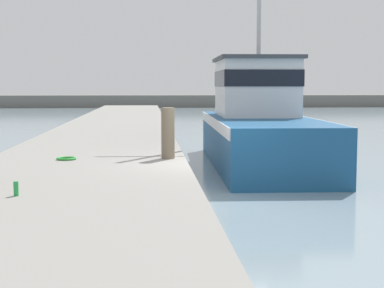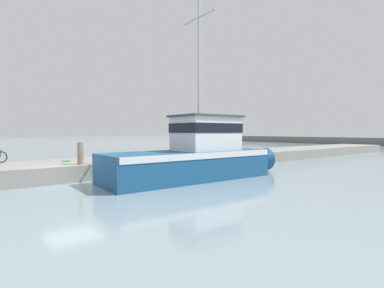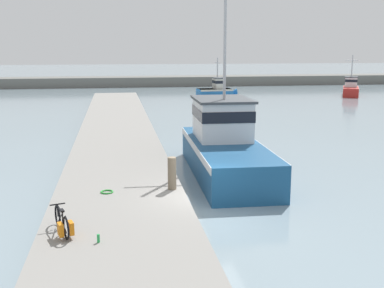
# 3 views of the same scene
# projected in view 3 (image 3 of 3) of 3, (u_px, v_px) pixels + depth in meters

# --- Properties ---
(ground_plane) EXTENTS (320.00, 320.00, 0.00)m
(ground_plane) POSITION_uv_depth(u_px,v_px,m) (208.00, 217.00, 17.43)
(ground_plane) COLOR gray
(dock_pier) EXTENTS (4.72, 80.00, 0.88)m
(dock_pier) POSITION_uv_depth(u_px,v_px,m) (120.00, 210.00, 16.86)
(dock_pier) COLOR gray
(dock_pier) RESTS_ON ground_plane
(far_shoreline) EXTENTS (180.00, 5.00, 1.49)m
(far_shoreline) POSITION_uv_depth(u_px,v_px,m) (315.00, 79.00, 80.61)
(far_shoreline) COLOR slate
(far_shoreline) RESTS_ON ground_plane
(fishing_boat_main) EXTENTS (3.41, 11.43, 10.81)m
(fishing_boat_main) POSITION_uv_depth(u_px,v_px,m) (224.00, 145.00, 23.54)
(fishing_boat_main) COLOR navy
(fishing_boat_main) RESTS_ON ground_plane
(boat_orange_near) EXTENTS (3.99, 6.09, 5.09)m
(boat_orange_near) POSITION_uv_depth(u_px,v_px,m) (351.00, 89.00, 60.84)
(boat_orange_near) COLOR #AD231E
(boat_orange_near) RESTS_ON ground_plane
(boat_red_outer) EXTENTS (4.95, 2.51, 4.83)m
(boat_red_outer) POSITION_uv_depth(u_px,v_px,m) (216.00, 90.00, 58.52)
(boat_red_outer) COLOR #236BB2
(boat_red_outer) RESTS_ON ground_plane
(bicycle_touring) EXTENTS (0.76, 1.67, 0.72)m
(bicycle_touring) POSITION_uv_depth(u_px,v_px,m) (63.00, 224.00, 13.45)
(bicycle_touring) COLOR black
(bicycle_touring) RESTS_ON dock_pier
(mooring_post) EXTENTS (0.32, 0.32, 1.21)m
(mooring_post) POSITION_uv_depth(u_px,v_px,m) (172.00, 173.00, 17.73)
(mooring_post) COLOR #756651
(mooring_post) RESTS_ON dock_pier
(hose_coil) EXTENTS (0.47, 0.47, 0.05)m
(hose_coil) POSITION_uv_depth(u_px,v_px,m) (107.00, 192.00, 17.43)
(hose_coil) COLOR green
(hose_coil) RESTS_ON dock_pier
(water_bottle_by_bike) EXTENTS (0.08, 0.08, 0.23)m
(water_bottle_by_bike) POSITION_uv_depth(u_px,v_px,m) (98.00, 238.00, 12.96)
(water_bottle_by_bike) COLOR green
(water_bottle_by_bike) RESTS_ON dock_pier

